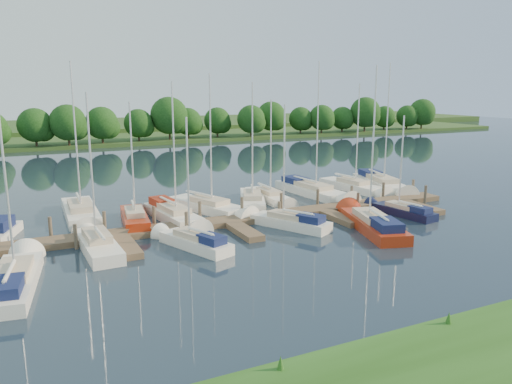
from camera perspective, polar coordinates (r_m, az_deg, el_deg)
name	(u,v)px	position (r m, az deg, el deg)	size (l,w,h in m)	color
ground	(279,256)	(30.15, 2.65, -7.34)	(260.00, 260.00, 0.00)	#182431
dock	(232,223)	(36.39, -2.81, -3.61)	(40.00, 6.00, 0.40)	brown
mooring_pilings	(226,215)	(37.30, -3.49, -2.60)	(38.24, 2.84, 2.00)	#473D33
far_shore	(95,138)	(101.40, -17.95, 5.91)	(180.00, 30.00, 0.60)	#25481B
distant_hill	(79,127)	(126.10, -19.56, 7.06)	(220.00, 40.00, 1.40)	#3A5525
treeline	(103,123)	(88.06, -17.05, 7.60)	(146.48, 9.51, 8.32)	#38281C
motorboat	(1,234)	(37.45, -27.14, -4.26)	(2.70, 5.04, 1.66)	white
sailboat_n_2	(81,215)	(40.80, -19.35, -2.46)	(2.46, 9.62, 12.24)	white
sailboat_n_3	(135,220)	(38.06, -13.66, -3.13)	(2.46, 7.27, 9.32)	#A3280F
sailboat_n_4	(174,216)	(38.35, -9.38, -2.74)	(2.91, 8.45, 10.77)	white
sailboat_n_5	(210,208)	(40.73, -5.30, -1.85)	(4.73, 8.89, 11.40)	white
sailboat_n_6	(252,202)	(42.78, -0.41, -1.13)	(4.72, 8.28, 10.71)	white
sailboat_n_7	(269,198)	(44.45, 1.53, -0.63)	(1.75, 7.17, 9.26)	white
sailboat_n_8	(313,192)	(47.02, 6.52, 0.06)	(3.21, 10.09, 12.61)	white
sailboat_n_9	(353,188)	(49.75, 11.08, 0.51)	(2.94, 8.42, 10.66)	white
sailboat_n_10	(382,185)	(51.49, 14.16, 0.81)	(4.28, 10.06, 12.63)	white
sailboat_s_0	(15,281)	(28.41, -25.88, -9.12)	(3.13, 8.81, 11.06)	white
sailboat_s_1	(97,246)	(32.64, -17.67, -5.87)	(2.10, 7.79, 10.11)	white
sailboat_s_2	(194,243)	(31.79, -7.14, -5.78)	(3.43, 6.50, 8.55)	white
sailboat_s_3	(288,223)	(36.13, 3.69, -3.53)	(4.42, 6.79, 9.16)	white
sailboat_s_4	(372,225)	(36.46, 13.08, -3.67)	(4.38, 9.34, 11.84)	#A3280F
sailboat_s_5	(402,211)	(41.02, 16.35, -2.14)	(2.29, 6.37, 8.12)	black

